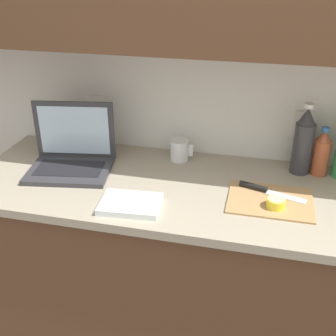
% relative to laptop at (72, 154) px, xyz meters
% --- Properties ---
extents(wall_back, '(5.20, 0.38, 2.60)m').
position_rel_laptop_xyz_m(wall_back, '(0.80, 0.20, 0.58)').
color(wall_back, white).
rests_on(wall_back, ground_plane).
extents(counter_unit, '(2.36, 0.65, 0.92)m').
position_rel_laptop_xyz_m(counter_unit, '(0.82, -0.05, -0.51)').
color(counter_unit, brown).
rests_on(counter_unit, ground_plane).
extents(laptop, '(0.38, 0.31, 0.27)m').
position_rel_laptop_xyz_m(laptop, '(0.00, 0.00, 0.00)').
color(laptop, '#333338').
rests_on(laptop, counter_unit).
extents(cutting_board, '(0.31, 0.24, 0.01)m').
position_rel_laptop_xyz_m(cutting_board, '(0.84, -0.09, -0.06)').
color(cutting_board, tan).
rests_on(cutting_board, counter_unit).
extents(knife, '(0.26, 0.10, 0.02)m').
position_rel_laptop_xyz_m(knife, '(0.80, -0.03, -0.05)').
color(knife, silver).
rests_on(knife, cutting_board).
extents(lemon_half_cut, '(0.07, 0.07, 0.04)m').
position_rel_laptop_xyz_m(lemon_half_cut, '(0.86, -0.14, -0.04)').
color(lemon_half_cut, yellow).
rests_on(lemon_half_cut, cutting_board).
extents(bottle_oil_tall, '(0.07, 0.07, 0.21)m').
position_rel_laptop_xyz_m(bottle_oil_tall, '(1.03, 0.18, 0.03)').
color(bottle_oil_tall, '#A34C2D').
rests_on(bottle_oil_tall, counter_unit).
extents(bottle_water_clear, '(0.08, 0.08, 0.30)m').
position_rel_laptop_xyz_m(bottle_water_clear, '(0.96, 0.18, 0.08)').
color(bottle_water_clear, '#333338').
rests_on(bottle_water_clear, counter_unit).
extents(measuring_cup, '(0.10, 0.08, 0.09)m').
position_rel_laptop_xyz_m(measuring_cup, '(0.44, 0.18, -0.02)').
color(measuring_cup, silver).
rests_on(measuring_cup, counter_unit).
extents(dish_towel, '(0.23, 0.18, 0.02)m').
position_rel_laptop_xyz_m(dish_towel, '(0.34, -0.25, -0.05)').
color(dish_towel, white).
rests_on(dish_towel, counter_unit).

